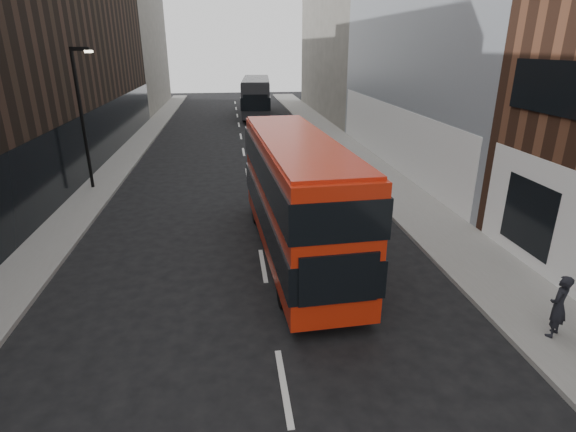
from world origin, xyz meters
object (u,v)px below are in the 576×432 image
object	(u,v)px
street_lamp	(82,110)
car_a	(284,169)
pedestrian	(558,306)
red_bus	(296,192)
grey_bus	(256,96)
car_c	(299,148)
car_b	(288,141)

from	to	relation	value
street_lamp	car_a	world-z (taller)	street_lamp
street_lamp	pedestrian	xyz separation A→B (m)	(15.36, -15.20, -3.17)
street_lamp	red_bus	bearing A→B (deg)	-44.21
red_bus	car_a	world-z (taller)	red_bus
street_lamp	pedestrian	world-z (taller)	street_lamp
red_bus	grey_bus	size ratio (longest dim) A/B	0.87
street_lamp	car_c	bearing A→B (deg)	26.65
red_bus	car_a	size ratio (longest dim) A/B	2.90
pedestrian	street_lamp	bearing A→B (deg)	-80.15
pedestrian	car_a	bearing A→B (deg)	-107.34
car_a	car_b	bearing A→B (deg)	84.67
car_a	car_b	size ratio (longest dim) A/B	0.88
grey_bus	car_a	distance (m)	25.17
grey_bus	pedestrian	bearing A→B (deg)	-78.67
red_bus	car_c	distance (m)	15.53
car_c	grey_bus	bearing A→B (deg)	99.48
car_b	street_lamp	bearing A→B (deg)	-139.74
car_a	car_c	distance (m)	5.76
grey_bus	car_c	world-z (taller)	grey_bus
pedestrian	grey_bus	bearing A→B (deg)	-118.41
street_lamp	pedestrian	distance (m)	21.84
red_bus	pedestrian	distance (m)	8.48
car_a	car_c	world-z (taller)	car_a
grey_bus	car_a	world-z (taller)	grey_bus
car_a	pedestrian	world-z (taller)	pedestrian
grey_bus	street_lamp	bearing A→B (deg)	-107.63
pedestrian	car_c	bearing A→B (deg)	-116.33
street_lamp	pedestrian	bearing A→B (deg)	-44.69
street_lamp	car_a	xyz separation A→B (m)	(10.22, 0.51, -3.55)
street_lamp	car_b	world-z (taller)	street_lamp
street_lamp	car_b	bearing A→B (deg)	35.01
red_bus	grey_bus	distance (m)	34.88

